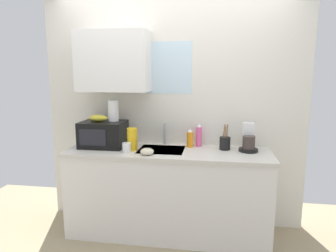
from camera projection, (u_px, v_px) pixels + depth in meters
kitchen_wall_assembly at (163, 103)px, 3.34m from camera, size 2.84×0.42×2.50m
counter_unit at (168, 191)px, 3.18m from camera, size 2.07×0.63×0.90m
sink_faucet at (165, 134)px, 3.32m from camera, size 0.03×0.03×0.23m
microwave at (103, 134)px, 3.23m from camera, size 0.46×0.35×0.27m
banana_bunch at (98, 118)px, 3.21m from camera, size 0.20×0.11×0.07m
paper_towel_roll at (113, 111)px, 3.22m from camera, size 0.11×0.11×0.22m
coffee_maker at (248, 141)px, 3.06m from camera, size 0.19×0.21×0.28m
dish_soap_bottle_orange at (190, 138)px, 3.22m from camera, size 0.07×0.07×0.20m
dish_soap_bottle_pink at (199, 136)px, 3.25m from camera, size 0.06×0.06×0.24m
cereal_canister at (132, 139)px, 3.08m from camera, size 0.10×0.10×0.23m
mug_white at (127, 148)px, 3.01m from camera, size 0.08×0.08×0.09m
utensil_crock at (225, 143)px, 3.12m from camera, size 0.11×0.11×0.26m
small_bowl at (147, 151)px, 2.92m from camera, size 0.13×0.13×0.06m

